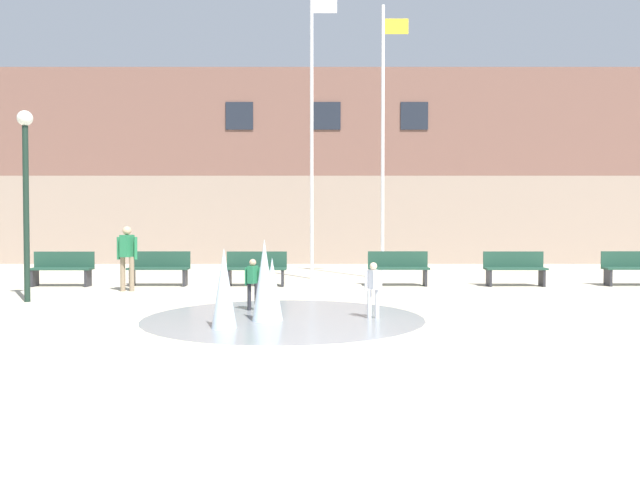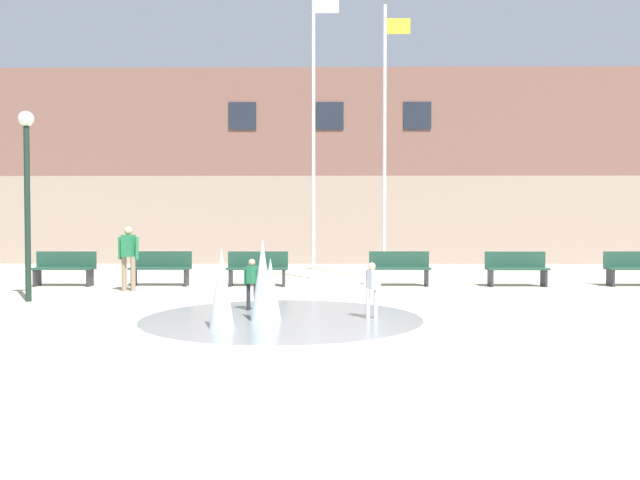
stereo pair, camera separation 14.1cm
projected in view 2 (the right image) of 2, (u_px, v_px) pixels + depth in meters
The scene contains 15 objects.
ground_plane at pixel (338, 368), 7.22m from camera, with size 100.00×100.00×0.00m, color #BCB299.
library_building at pixel (329, 172), 27.99m from camera, with size 36.00×6.05×7.90m.
splash_fountain at pixel (259, 293), 10.54m from camera, with size 4.94×4.94×1.41m.
park_bench_far_left at pixel (64, 268), 16.47m from camera, with size 1.60×0.44×0.91m.
park_bench_left_of_flagpoles at pixel (161, 268), 16.56m from camera, with size 1.60×0.44×0.91m.
park_bench_under_left_flagpole at pixel (257, 268), 16.47m from camera, with size 1.60×0.44×0.91m.
park_bench_center at pixel (400, 268), 16.53m from camera, with size 1.60×0.44×0.91m.
park_bench_under_right_flagpole at pixel (516, 268), 16.41m from camera, with size 1.60×0.44×0.91m.
park_bench_near_trashcan at pixel (636, 268), 16.47m from camera, with size 1.60×0.44×0.91m.
adult_in_red at pixel (128, 253), 15.26m from camera, with size 0.50×0.38×1.59m.
child_running at pixel (372, 286), 10.91m from camera, with size 0.31×0.24×0.99m.
child_in_fountain at pixel (252, 280), 11.92m from camera, with size 0.31×0.24×0.99m.
flagpole_left at pixel (314, 124), 18.52m from camera, with size 0.80×0.10×8.73m.
flagpole_right at pixel (386, 134), 18.51m from camera, with size 0.80×0.10×8.11m.
lamp_post_left_lane at pixel (27, 178), 13.20m from camera, with size 0.32×0.32×4.04m.
Camera 2 is at (-0.13, -7.18, 1.69)m, focal length 35.00 mm.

